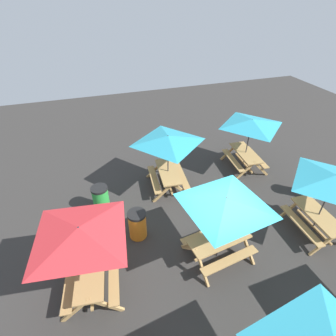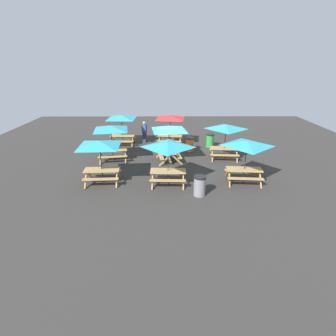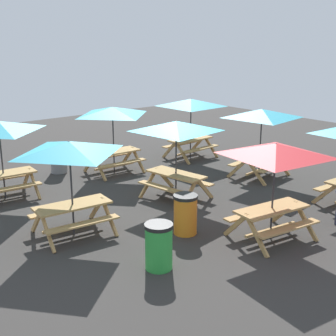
% 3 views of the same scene
% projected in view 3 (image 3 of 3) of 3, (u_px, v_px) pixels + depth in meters
% --- Properties ---
extents(ground_plane, '(29.86, 29.86, 0.00)m').
position_uv_depth(ground_plane, '(171.00, 200.00, 13.62)').
color(ground_plane, '#33302D').
rests_on(ground_plane, ground).
extents(picnic_table_0, '(2.18, 2.18, 2.34)m').
position_uv_depth(picnic_table_0, '(70.00, 154.00, 10.76)').
color(picnic_table_0, tan).
rests_on(picnic_table_0, ground).
extents(picnic_table_1, '(2.80, 2.80, 2.34)m').
position_uv_depth(picnic_table_1, '(262.00, 118.00, 15.36)').
color(picnic_table_1, tan).
rests_on(picnic_table_1, ground).
extents(picnic_table_2, '(2.07, 2.07, 2.34)m').
position_uv_depth(picnic_table_2, '(113.00, 116.00, 15.83)').
color(picnic_table_2, tan).
rests_on(picnic_table_2, ground).
extents(picnic_table_4, '(2.80, 2.80, 2.34)m').
position_uv_depth(picnic_table_4, '(275.00, 157.00, 10.54)').
color(picnic_table_4, tan).
rests_on(picnic_table_4, ground).
extents(picnic_table_5, '(2.80, 2.80, 2.34)m').
position_uv_depth(picnic_table_5, '(176.00, 132.00, 13.25)').
color(picnic_table_5, tan).
rests_on(picnic_table_5, ground).
extents(picnic_table_7, '(2.83, 2.83, 2.34)m').
position_uv_depth(picnic_table_7, '(191.00, 107.00, 17.79)').
color(picnic_table_7, tan).
rests_on(picnic_table_7, ground).
extents(trash_bin_green, '(0.59, 0.59, 0.98)m').
position_uv_depth(trash_bin_green, '(159.00, 246.00, 9.53)').
color(trash_bin_green, green).
rests_on(trash_bin_green, ground).
extents(trash_bin_orange, '(0.59, 0.59, 0.98)m').
position_uv_depth(trash_bin_orange, '(185.00, 214.00, 11.22)').
color(trash_bin_orange, orange).
rests_on(trash_bin_orange, ground).
extents(trash_bin_gray, '(0.59, 0.59, 0.98)m').
position_uv_depth(trash_bin_gray, '(59.00, 159.00, 16.23)').
color(trash_bin_gray, gray).
rests_on(trash_bin_gray, ground).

